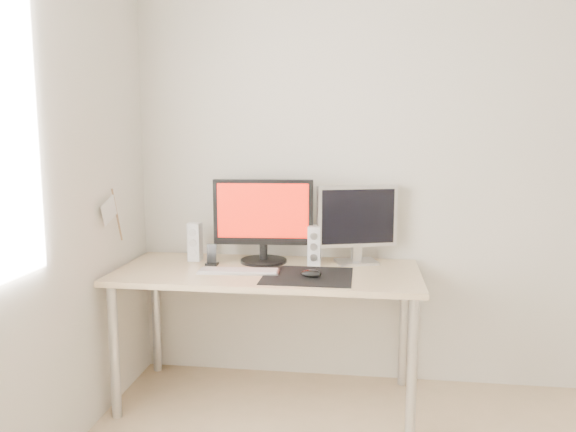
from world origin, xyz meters
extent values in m
plane|color=silver|center=(0.00, 1.75, 1.25)|extent=(3.50, 0.00, 3.50)
cube|color=black|center=(-0.71, 1.28, 0.73)|extent=(0.45, 0.40, 0.00)
ellipsoid|color=black|center=(-0.69, 1.25, 0.75)|extent=(0.10, 0.06, 0.04)
cube|color=#D1B587|center=(-0.93, 1.38, 0.71)|extent=(1.60, 0.70, 0.03)
cylinder|color=silver|center=(-1.67, 1.09, 0.35)|extent=(0.05, 0.05, 0.70)
cylinder|color=silver|center=(-0.19, 1.09, 0.35)|extent=(0.05, 0.05, 0.70)
cylinder|color=silver|center=(-1.67, 1.67, 0.35)|extent=(0.05, 0.05, 0.70)
cylinder|color=silver|center=(-0.19, 1.67, 0.35)|extent=(0.05, 0.05, 0.70)
cylinder|color=black|center=(-0.98, 1.55, 0.74)|extent=(0.28, 0.28, 0.02)
cylinder|color=black|center=(-0.98, 1.55, 0.81)|extent=(0.05, 0.05, 0.12)
cube|color=black|center=(-0.98, 1.54, 1.02)|extent=(0.55, 0.09, 0.36)
cube|color=#FF1E0D|center=(-0.98, 1.52, 1.03)|extent=(0.50, 0.04, 0.30)
cube|color=silver|center=(-0.47, 1.60, 0.74)|extent=(0.26, 0.22, 0.01)
cube|color=#BABABD|center=(-0.47, 1.60, 0.80)|extent=(0.06, 0.05, 0.10)
cube|color=silver|center=(-0.47, 1.60, 0.99)|extent=(0.44, 0.18, 0.34)
cube|color=black|center=(-0.46, 1.58, 0.99)|extent=(0.39, 0.13, 0.30)
cube|color=white|center=(-1.37, 1.55, 0.84)|extent=(0.07, 0.08, 0.22)
cylinder|color=silver|center=(-1.37, 1.50, 0.78)|extent=(0.04, 0.01, 0.04)
cylinder|color=#B2B3B5|center=(-1.37, 1.50, 0.84)|extent=(0.04, 0.01, 0.04)
cylinder|color=#BDBCBF|center=(-1.37, 1.50, 0.90)|extent=(0.04, 0.01, 0.04)
cube|color=white|center=(-0.69, 1.53, 0.84)|extent=(0.07, 0.08, 0.22)
cylinder|color=#AAAAAC|center=(-0.69, 1.49, 0.78)|extent=(0.04, 0.01, 0.04)
cylinder|color=#B7B7B9|center=(-0.69, 1.49, 0.84)|extent=(0.04, 0.01, 0.04)
cylinder|color=#B2B2B4|center=(-0.69, 1.49, 0.90)|extent=(0.04, 0.01, 0.04)
cube|color=silver|center=(-1.07, 1.30, 0.73)|extent=(0.43, 0.14, 0.01)
cube|color=silver|center=(-1.07, 1.30, 0.74)|extent=(0.41, 0.13, 0.01)
cube|color=black|center=(-1.25, 1.44, 0.74)|extent=(0.07, 0.06, 0.01)
cube|color=black|center=(-1.25, 1.44, 0.80)|extent=(0.05, 0.02, 0.10)
cylinder|color=#A57F54|center=(-1.72, 1.30, 1.02)|extent=(0.01, 0.10, 0.29)
cube|color=white|center=(-1.72, 1.21, 1.06)|extent=(0.00, 0.19, 0.15)
camera|label=1|loc=(-0.43, -1.48, 1.45)|focal=35.00mm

